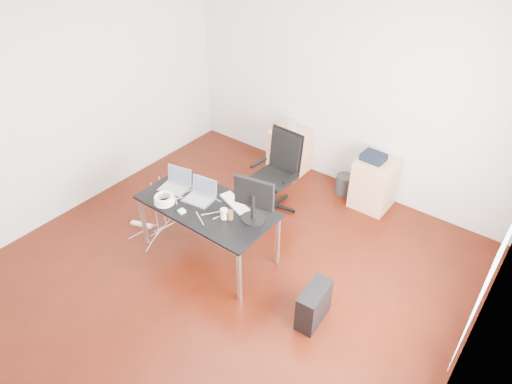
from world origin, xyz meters
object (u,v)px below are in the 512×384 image
Objects in this scene: filing_cabinet_left at (289,151)px; desk at (207,209)px; filing_cabinet_right at (374,184)px; office_chair at (278,168)px; pc_tower at (314,305)px.

desk is at bearing -82.63° from filing_cabinet_left.
desk is 2.39m from filing_cabinet_right.
office_chair is 2.40× the size of pc_tower.
filing_cabinet_left is at bearing 97.37° from desk.
desk is at bearing 171.58° from pc_tower.
office_chair reaches higher than pc_tower.
desk is 2.29× the size of filing_cabinet_left.
filing_cabinet_left is at bearing 124.63° from pc_tower.
filing_cabinet_right is at bearing 61.80° from desk.
desk reaches higher than filing_cabinet_right.
office_chair is 1.54× the size of filing_cabinet_right.
pc_tower is at bearing -79.57° from filing_cabinet_right.
filing_cabinet_right reaches higher than pc_tower.
filing_cabinet_left and filing_cabinet_right have the same top height.
pc_tower is (0.40, -2.19, -0.13)m from filing_cabinet_right.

